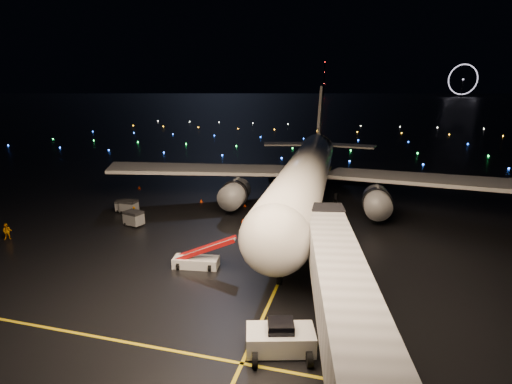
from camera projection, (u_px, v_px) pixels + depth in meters
ground at (342, 108)px, 316.90m from camera, size 2000.00×2000.00×0.00m
lane_centre at (303, 229)px, 47.93m from camera, size 0.25×80.00×0.02m
lane_cross at (18, 322)px, 28.90m from camera, size 60.00×0.25×0.02m
airliner at (309, 147)px, 56.41m from camera, size 61.04×58.26×16.57m
pushback_tug at (280, 336)px, 25.62m from camera, size 4.84×3.42×2.08m
belt_loader at (196, 252)px, 37.45m from camera, size 6.42×2.55×3.03m
crew_b at (7, 231)px, 44.39m from camera, size 1.16×1.10×1.88m
crew_c at (134, 214)px, 50.47m from camera, size 0.81×1.23×1.94m
safety_cone_0 at (243, 220)px, 50.28m from camera, size 0.54×0.54×0.51m
safety_cone_1 at (245, 205)px, 56.82m from camera, size 0.48×0.48×0.45m
safety_cone_2 at (201, 200)px, 58.97m from camera, size 0.51×0.51×0.50m
safety_cone_3 at (139, 187)px, 66.52m from camera, size 0.62×0.62×0.55m
ferris_wheel at (463, 81)px, 659.17m from camera, size 49.33×16.80×52.00m
radio_mast at (324, 78)px, 734.43m from camera, size 1.80×1.80×64.00m
taxiway_lights at (308, 136)px, 135.83m from camera, size 164.00×92.00×0.36m
baggage_cart_0 at (134, 219)px, 48.78m from camera, size 2.50×2.03×1.85m
baggage_cart_1 at (129, 207)px, 53.59m from camera, size 2.16×1.55×1.79m
baggage_cart_2 at (123, 206)px, 54.50m from camera, size 2.11×1.80×1.52m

